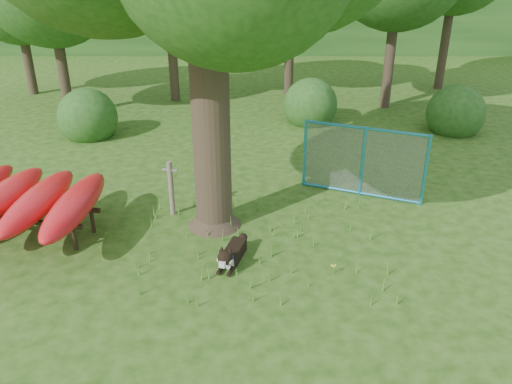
{
  "coord_description": "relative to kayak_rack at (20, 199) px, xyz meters",
  "views": [
    {
      "loc": [
        0.22,
        -7.37,
        4.97
      ],
      "look_at": [
        0.2,
        1.2,
        1.0
      ],
      "focal_mm": 35.0,
      "sensor_mm": 36.0,
      "label": 1
    }
  ],
  "objects": [
    {
      "name": "shrub_mid",
      "position": [
        6.38,
        7.66,
        -0.77
      ],
      "size": [
        1.8,
        1.8,
        1.8
      ],
      "primitive_type": "sphere",
      "color": "#204D18",
      "rests_on": "ground"
    },
    {
      "name": "kayak_rack",
      "position": [
        0.0,
        0.0,
        0.0
      ],
      "size": [
        3.2,
        3.43,
        1.01
      ],
      "rotation": [
        0.0,
        0.0,
        -0.2
      ],
      "color": "black",
      "rests_on": "ground"
    },
    {
      "name": "ground",
      "position": [
        4.38,
        -1.34,
        -0.77
      ],
      "size": [
        80.0,
        80.0,
        0.0
      ],
      "primitive_type": "plane",
      "color": "#20440D",
      "rests_on": "ground"
    },
    {
      "name": "wooden_post",
      "position": [
        2.78,
        0.89,
        -0.13
      ],
      "size": [
        0.33,
        0.12,
        1.21
      ],
      "rotation": [
        0.0,
        0.0,
        -0.12
      ],
      "color": "#6B5D50",
      "rests_on": "ground"
    },
    {
      "name": "husky_dog",
      "position": [
        4.13,
        -1.05,
        -0.59
      ],
      "size": [
        0.53,
        1.13,
        0.52
      ],
      "rotation": [
        0.0,
        0.0,
        -0.27
      ],
      "color": "black",
      "rests_on": "ground"
    },
    {
      "name": "fence_section",
      "position": [
        7.0,
        1.88,
        0.06
      ],
      "size": [
        2.63,
        1.18,
        2.76
      ],
      "rotation": [
        0.0,
        0.0,
        -0.41
      ],
      "color": "teal",
      "rests_on": "ground"
    },
    {
      "name": "wildflower_clump",
      "position": [
        5.93,
        -1.39,
        -0.62
      ],
      "size": [
        0.09,
        0.09,
        0.19
      ],
      "rotation": [
        0.0,
        0.0,
        -0.11
      ],
      "color": "#4F872C",
      "rests_on": "ground"
    },
    {
      "name": "shrub_left",
      "position": [
        -0.62,
        6.16,
        -0.77
      ],
      "size": [
        1.8,
        1.8,
        1.8
      ],
      "primitive_type": "sphere",
      "color": "#204D18",
      "rests_on": "ground"
    },
    {
      "name": "shrub_right",
      "position": [
        10.88,
        6.66,
        -0.77
      ],
      "size": [
        1.8,
        1.8,
        1.8
      ],
      "primitive_type": "sphere",
      "color": "#204D18",
      "rests_on": "ground"
    }
  ]
}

